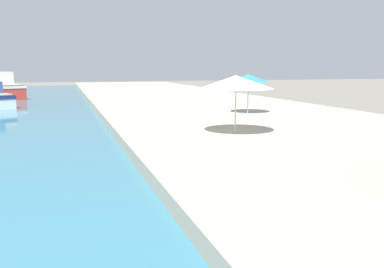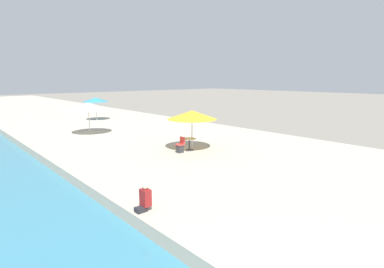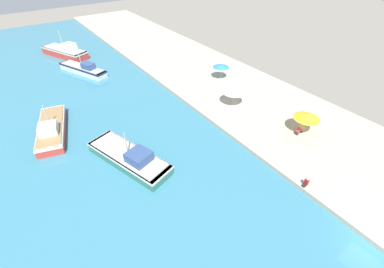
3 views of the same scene
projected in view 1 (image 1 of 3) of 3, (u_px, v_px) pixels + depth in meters
quay_promenade at (195, 105)px, 34.41m from camera, size 16.00×90.00×0.50m
cafe_umbrella_white at (236, 82)px, 17.83m from camera, size 3.17×3.17×2.45m
cafe_umbrella_striped at (248, 78)px, 25.66m from camera, size 2.55×2.55×2.35m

